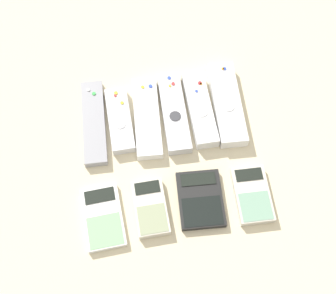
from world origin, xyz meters
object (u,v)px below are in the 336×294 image
object	(u,v)px
remote_4	(200,109)
calculator_0	(103,217)
remote_5	(227,103)
remote_0	(94,122)
remote_2	(147,117)
calculator_1	(150,208)
remote_3	(174,112)
calculator_3	(252,195)
calculator_2	(200,199)
remote_1	(120,120)

from	to	relation	value
remote_4	calculator_0	distance (m)	0.32
remote_5	calculator_0	world-z (taller)	remote_5
remote_0	calculator_0	distance (m)	0.22
remote_4	calculator_0	bearing A→B (deg)	-138.23
remote_2	calculator_1	bearing A→B (deg)	-92.11
remote_0	remote_4	distance (m)	0.24
remote_2	remote_3	world-z (taller)	remote_3
calculator_0	calculator_3	xyz separation A→B (m)	(0.31, 0.00, 0.00)
remote_0	remote_3	world-z (taller)	remote_3
remote_5	calculator_3	xyz separation A→B (m)	(0.01, -0.22, -0.01)
calculator_3	remote_2	bearing A→B (deg)	133.22
remote_2	remote_3	distance (m)	0.06
remote_2	calculator_2	distance (m)	0.22
remote_4	calculator_3	world-z (taller)	remote_4
remote_2	calculator_0	xyz separation A→B (m)	(-0.12, -0.22, -0.00)
remote_3	calculator_0	size ratio (longest dim) A/B	1.50
calculator_2	calculator_0	bearing A→B (deg)	-174.42
remote_5	remote_3	bearing A→B (deg)	-175.90
calculator_1	calculator_3	xyz separation A→B (m)	(0.21, -0.00, -0.00)
calculator_3	remote_3	bearing A→B (deg)	122.13
calculator_0	remote_0	bearing A→B (deg)	86.87
remote_2	remote_3	bearing A→B (deg)	7.23
calculator_1	calculator_0	bearing A→B (deg)	-178.25
remote_0	remote_2	distance (m)	0.12
remote_4	calculator_2	bearing A→B (deg)	-100.85
remote_2	calculator_2	world-z (taller)	remote_2
remote_3	remote_5	xyz separation A→B (m)	(0.12, 0.00, 0.00)
calculator_3	calculator_1	bearing A→B (deg)	-179.29
remote_5	calculator_3	distance (m)	0.22
remote_2	remote_3	xyz separation A→B (m)	(0.06, 0.00, 0.00)
remote_1	calculator_3	distance (m)	0.33
remote_4	calculator_2	size ratio (longest dim) A/B	1.48
calculator_2	remote_4	bearing A→B (deg)	83.22
remote_0	remote_4	bearing A→B (deg)	0.90
remote_4	remote_5	bearing A→B (deg)	3.31
remote_5	remote_2	bearing A→B (deg)	-175.13
remote_3	calculator_2	distance (m)	0.21
remote_3	remote_4	world-z (taller)	remote_4
calculator_1	calculator_2	distance (m)	0.10
remote_2	calculator_1	xyz separation A→B (m)	(-0.02, -0.21, -0.00)
remote_0	remote_3	size ratio (longest dim) A/B	1.03
remote_1	remote_4	xyz separation A→B (m)	(0.18, 0.00, 0.00)
remote_2	calculator_3	size ratio (longest dim) A/B	1.64
remote_0	remote_5	distance (m)	0.30
calculator_0	calculator_3	world-z (taller)	calculator_3
remote_5	calculator_2	distance (m)	0.24
remote_0	calculator_1	distance (m)	0.24
remote_3	remote_5	world-z (taller)	remote_5
remote_1	calculator_1	bearing A→B (deg)	-80.68
remote_3	calculator_2	xyz separation A→B (m)	(0.02, -0.21, -0.00)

